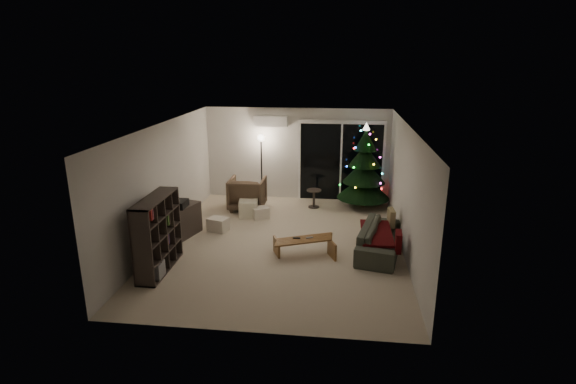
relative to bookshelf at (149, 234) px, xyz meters
name	(u,v)px	position (x,y,z in m)	size (l,w,h in m)	color
room	(309,179)	(2.71, 2.98, 0.31)	(6.50, 7.51, 2.60)	beige
bookshelf	(149,234)	(0.00, 0.00, 0.00)	(0.36, 1.40, 1.40)	#2C2522
media_cabinet	(179,222)	(0.00, 1.54, -0.35)	(0.42, 1.12, 0.70)	#2C2522
stereo	(178,204)	(0.00, 1.54, 0.07)	(0.35, 0.42, 0.15)	black
armchair	(247,193)	(1.07, 3.62, -0.29)	(0.89, 0.92, 0.83)	brown
ottoman	(248,208)	(1.21, 3.06, -0.50)	(0.45, 0.45, 0.41)	beige
cardboard_box_a	(218,224)	(0.72, 2.03, -0.55)	(0.42, 0.32, 0.30)	white
cardboard_box_b	(260,213)	(1.53, 2.96, -0.56)	(0.39, 0.30, 0.28)	white
side_table	(314,198)	(2.78, 3.95, -0.46)	(0.39, 0.39, 0.48)	#2C2522
floor_lamp	(262,169)	(1.32, 4.37, 0.18)	(0.28, 0.28, 1.77)	black
sofa	(381,239)	(4.30, 1.29, -0.42)	(1.92, 0.75, 0.56)	#535948
sofa_throw	(376,233)	(4.20, 1.29, -0.30)	(0.60, 1.38, 0.05)	#42060A
cushion_a	(391,218)	(4.55, 1.94, -0.19)	(0.11, 0.37, 0.37)	#998A5A
cushion_b	(398,242)	(4.55, 0.64, -0.19)	(0.11, 0.37, 0.37)	#42060A
coffee_table	(304,247)	(2.78, 0.90, -0.52)	(1.16, 0.41, 0.37)	brown
remote_a	(297,238)	(2.63, 0.90, -0.33)	(0.14, 0.04, 0.02)	black
remote_b	(309,238)	(2.88, 0.95, -0.33)	(0.14, 0.04, 0.02)	slate
christmas_tree	(364,166)	(4.05, 4.15, 0.41)	(1.37, 1.37, 2.22)	black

